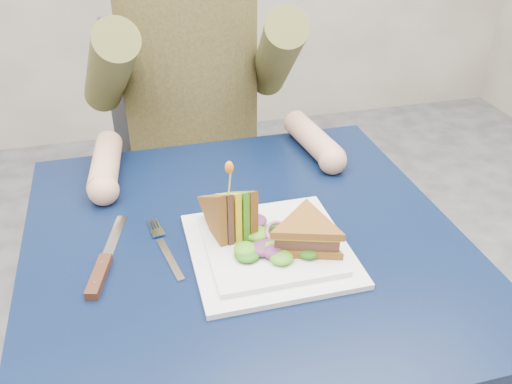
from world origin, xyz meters
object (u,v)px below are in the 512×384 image
object	(u,v)px
diner	(189,42)
plate	(269,248)
table	(245,271)
fork	(165,249)
knife	(102,268)
sandwich_upright	(231,215)
chair	(192,158)
sandwich_flat	(307,234)

from	to	relation	value
diner	plate	distance (m)	0.63
table	plate	size ratio (longest dim) A/B	2.88
fork	knife	xyz separation A→B (m)	(-0.10, -0.03, 0.00)
table	fork	bearing A→B (deg)	-177.88
diner	sandwich_upright	bearing A→B (deg)	-92.54
chair	sandwich_flat	size ratio (longest dim) A/B	5.48
knife	sandwich_flat	bearing A→B (deg)	-7.89
plate	sandwich_upright	bearing A→B (deg)	140.77
chair	sandwich_flat	xyz separation A→B (m)	(0.09, -0.74, 0.23)
table	sandwich_upright	bearing A→B (deg)	-161.83
sandwich_upright	chair	bearing A→B (deg)	87.89
knife	table	bearing A→B (deg)	7.75
plate	sandwich_flat	bearing A→B (deg)	-24.44
fork	plate	bearing A→B (deg)	-15.96
plate	sandwich_flat	size ratio (longest dim) A/B	1.53
plate	knife	size ratio (longest dim) A/B	1.19
sandwich_upright	knife	size ratio (longest dim) A/B	0.67
chair	sandwich_flat	bearing A→B (deg)	-83.43
diner	fork	world-z (taller)	diner
diner	sandwich_flat	distance (m)	0.65
sandwich_flat	sandwich_upright	distance (m)	0.13
chair	sandwich_upright	bearing A→B (deg)	-92.11
table	sandwich_flat	xyz separation A→B (m)	(0.09, -0.08, 0.12)
chair	sandwich_upright	world-z (taller)	chair
diner	sandwich_upright	world-z (taller)	diner
sandwich_flat	knife	size ratio (longest dim) A/B	0.78
table	knife	size ratio (longest dim) A/B	3.43
plate	diner	bearing A→B (deg)	92.88
table	chair	xyz separation A→B (m)	(0.00, 0.66, -0.11)
chair	diner	size ratio (longest dim) A/B	1.25
table	sandwich_upright	distance (m)	0.14
plate	sandwich_flat	world-z (taller)	sandwich_flat
chair	sandwich_flat	world-z (taller)	chair
table	diner	size ratio (longest dim) A/B	1.01
table	diner	bearing A→B (deg)	90.00
table	diner	world-z (taller)	diner
table	sandwich_upright	xyz separation A→B (m)	(-0.02, -0.01, 0.13)
table	knife	xyz separation A→B (m)	(-0.24, -0.03, 0.09)
table	fork	size ratio (longest dim) A/B	4.19
chair	sandwich_flat	distance (m)	0.78
sandwich_upright	fork	distance (m)	0.12
sandwich_flat	sandwich_upright	size ratio (longest dim) A/B	1.15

